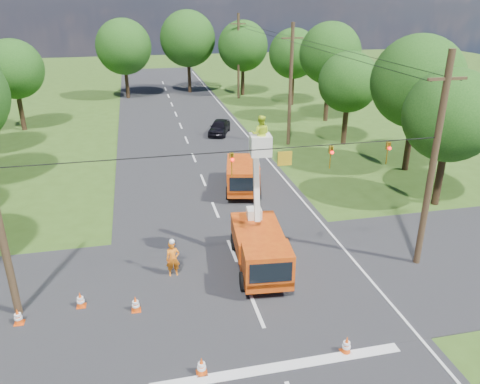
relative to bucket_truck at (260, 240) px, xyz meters
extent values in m
plane|color=#345118|center=(-0.96, 16.82, -1.55)|extent=(140.00, 140.00, 0.00)
cube|color=black|center=(-0.96, 16.82, -1.55)|extent=(12.00, 100.00, 0.06)
cube|color=black|center=(-0.96, -1.18, -1.55)|extent=(56.00, 10.00, 0.07)
cube|color=silver|center=(-0.96, -6.38, -1.55)|extent=(9.00, 0.45, 0.02)
cube|color=silver|center=(4.64, 16.82, -1.55)|extent=(0.12, 90.00, 0.02)
cube|color=#D1520E|center=(0.01, 0.15, -0.87)|extent=(2.61, 5.83, 0.42)
cube|color=#D1520E|center=(-0.18, -1.87, -0.13)|extent=(2.22, 1.80, 1.41)
cube|color=black|center=(-0.26, -2.66, -0.09)|extent=(1.79, 0.23, 0.90)
cube|color=#D1520E|center=(0.09, 0.90, -0.28)|extent=(2.54, 3.69, 0.94)
cylinder|color=black|center=(-1.14, -1.54, -1.11)|extent=(0.38, 0.89, 0.87)
cylinder|color=black|center=(0.82, -1.73, -1.11)|extent=(0.38, 0.89, 0.87)
cylinder|color=black|center=(-0.80, 2.03, -1.11)|extent=(0.38, 0.89, 0.87)
cylinder|color=black|center=(1.17, 1.84, -1.11)|extent=(0.38, 0.89, 0.87)
cube|color=silver|center=(0.19, 1.93, 0.43)|extent=(0.77, 0.77, 0.52)
cube|color=silver|center=(0.14, 1.42, 2.50)|extent=(0.39, 1.28, 4.09)
cube|color=silver|center=(0.04, 0.43, 4.44)|extent=(0.98, 0.98, 0.90)
imported|color=#C6E526|center=(0.04, 0.43, 4.92)|extent=(0.95, 0.83, 1.63)
cube|color=#D1520E|center=(1.45, 9.81, -0.89)|extent=(3.13, 5.77, 0.41)
cube|color=#D1520E|center=(1.03, 7.90, -0.18)|extent=(2.29, 1.94, 1.37)
cube|color=black|center=(0.86, 7.14, -0.13)|extent=(1.70, 0.42, 0.87)
cube|color=#D1520E|center=(1.61, 10.53, -0.32)|extent=(2.82, 3.75, 0.91)
cylinder|color=black|center=(0.14, 8.33, -1.13)|extent=(0.46, 0.88, 0.84)
cylinder|color=black|center=(2.01, 7.92, -1.13)|extent=(0.46, 0.88, 0.84)
cylinder|color=black|center=(0.89, 11.71, -1.13)|extent=(0.46, 0.88, 0.84)
cylinder|color=black|center=(2.76, 11.30, -1.13)|extent=(0.46, 0.88, 0.84)
imported|color=orange|center=(-4.04, 0.29, -0.67)|extent=(0.67, 0.46, 1.75)
imported|color=black|center=(2.28, 23.23, -0.87)|extent=(2.94, 4.26, 1.35)
cone|color=#E0470B|center=(-3.66, -6.07, -1.17)|extent=(0.36, 0.36, 0.70)
cube|color=#E0470B|center=(-3.66, -6.07, -1.51)|extent=(0.38, 0.38, 0.04)
cylinder|color=white|center=(-3.66, -6.07, -1.11)|extent=(0.26, 0.26, 0.09)
cylinder|color=white|center=(-3.66, -6.07, -1.26)|extent=(0.31, 0.31, 0.09)
cone|color=#E0470B|center=(1.59, -6.18, -1.17)|extent=(0.36, 0.36, 0.70)
cube|color=#E0470B|center=(1.59, -6.18, -1.51)|extent=(0.38, 0.38, 0.04)
cylinder|color=white|center=(1.59, -6.18, -1.11)|extent=(0.26, 0.26, 0.09)
cylinder|color=white|center=(1.59, -6.18, -1.26)|extent=(0.31, 0.31, 0.09)
cone|color=#E0470B|center=(0.61, 4.71, -1.17)|extent=(0.36, 0.36, 0.70)
cube|color=#E0470B|center=(0.61, 4.71, -1.51)|extent=(0.38, 0.38, 0.04)
cylinder|color=white|center=(0.61, 4.71, -1.11)|extent=(0.26, 0.26, 0.09)
cylinder|color=white|center=(0.61, 4.71, -1.26)|extent=(0.31, 0.31, 0.09)
cone|color=#E0470B|center=(-5.79, -2.04, -1.17)|extent=(0.36, 0.36, 0.70)
cube|color=#E0470B|center=(-5.79, -2.04, -1.51)|extent=(0.38, 0.38, 0.04)
cylinder|color=white|center=(-5.79, -2.04, -1.11)|extent=(0.26, 0.26, 0.09)
cylinder|color=white|center=(-5.79, -2.04, -1.26)|extent=(0.31, 0.31, 0.09)
cone|color=#E0470B|center=(-8.01, -1.26, -1.17)|extent=(0.36, 0.36, 0.70)
cube|color=#E0470B|center=(-8.01, -1.26, -1.51)|extent=(0.38, 0.38, 0.04)
cylinder|color=white|center=(-8.01, -1.26, -1.11)|extent=(0.26, 0.26, 0.09)
cylinder|color=white|center=(-8.01, -1.26, -1.26)|extent=(0.31, 0.31, 0.09)
cone|color=#E0470B|center=(-10.31, -1.86, -1.17)|extent=(0.36, 0.36, 0.70)
cube|color=#E0470B|center=(-10.31, -1.86, -1.51)|extent=(0.38, 0.38, 0.04)
cylinder|color=white|center=(-10.31, -1.86, -1.11)|extent=(0.26, 0.26, 0.09)
cylinder|color=white|center=(-10.31, -1.86, -1.26)|extent=(0.31, 0.31, 0.09)
cone|color=#E0470B|center=(3.38, 13.32, -1.17)|extent=(0.36, 0.36, 0.70)
cube|color=#E0470B|center=(3.38, 13.32, -1.51)|extent=(0.38, 0.38, 0.04)
cylinder|color=white|center=(3.38, 13.32, -1.11)|extent=(0.26, 0.26, 0.09)
cylinder|color=white|center=(3.38, 13.32, -1.26)|extent=(0.31, 0.31, 0.09)
cylinder|color=#4C3823|center=(7.54, -1.18, 3.45)|extent=(0.30, 0.30, 10.00)
cube|color=#4C3823|center=(7.54, -1.18, 7.25)|extent=(1.80, 0.12, 0.12)
cylinder|color=#4C3823|center=(7.54, 18.82, 3.45)|extent=(0.30, 0.30, 10.00)
cube|color=#4C3823|center=(7.54, 18.82, 7.25)|extent=(1.80, 0.12, 0.12)
cylinder|color=#4C3823|center=(7.54, 38.82, 3.45)|extent=(0.30, 0.30, 10.00)
cube|color=#4C3823|center=(7.54, 38.82, 7.25)|extent=(1.80, 0.12, 0.12)
cylinder|color=black|center=(-1.46, -1.18, 4.75)|extent=(18.00, 0.04, 0.04)
cube|color=#B18815|center=(0.64, -1.18, 4.30)|extent=(0.60, 0.05, 0.60)
imported|color=#B18815|center=(-1.56, -1.18, 4.20)|extent=(0.16, 0.20, 1.00)
sphere|color=#FF0C0C|center=(-1.56, -1.30, 4.45)|extent=(0.14, 0.14, 0.14)
imported|color=#B18815|center=(2.64, -1.18, 4.20)|extent=(0.16, 0.20, 1.00)
sphere|color=#FF0C0C|center=(2.64, -1.30, 4.45)|extent=(0.14, 0.14, 0.14)
imported|color=#B18815|center=(5.24, -1.18, 4.20)|extent=(0.16, 0.20, 1.00)
sphere|color=#FF0C0C|center=(5.24, -1.30, 4.45)|extent=(0.14, 0.14, 0.14)
cylinder|color=#382616|center=(-15.76, 28.82, 0.48)|extent=(0.44, 0.44, 4.05)
sphere|color=#1A4612|center=(-15.76, 28.82, 4.16)|extent=(5.40, 5.40, 5.40)
cylinder|color=#382616|center=(12.54, 4.82, 0.43)|extent=(0.44, 0.44, 3.96)
sphere|color=#1A4612|center=(12.54, 4.82, 4.03)|extent=(5.40, 5.40, 5.40)
cylinder|color=#382616|center=(14.04, 10.82, 0.74)|extent=(0.44, 0.44, 4.58)
sphere|color=#1A4612|center=(14.04, 10.82, 4.90)|extent=(6.40, 6.40, 6.40)
cylinder|color=#382616|center=(12.24, 17.82, 0.34)|extent=(0.44, 0.44, 3.78)
sphere|color=#1A4612|center=(12.24, 17.82, 3.78)|extent=(5.00, 5.00, 5.00)
cylinder|color=#382616|center=(13.84, 25.82, 0.83)|extent=(0.44, 0.44, 4.75)
sphere|color=#1A4612|center=(13.84, 25.82, 5.15)|extent=(6.00, 6.00, 6.00)
cylinder|color=#382616|center=(12.84, 33.82, 0.52)|extent=(0.44, 0.44, 4.14)
sphere|color=#1A4612|center=(12.84, 33.82, 4.28)|extent=(5.60, 5.60, 5.60)
cylinder|color=#382616|center=(-5.96, 41.82, 0.65)|extent=(0.44, 0.44, 4.40)
sphere|color=#1A4612|center=(-5.96, 41.82, 4.65)|extent=(6.60, 6.60, 6.60)
cylinder|color=#382616|center=(2.04, 43.82, 0.87)|extent=(0.44, 0.44, 4.84)
sphere|color=#1A4612|center=(2.04, 43.82, 5.27)|extent=(7.00, 7.00, 7.00)
cylinder|color=#382616|center=(8.54, 40.82, 0.61)|extent=(0.44, 0.44, 4.31)
sphere|color=#1A4612|center=(8.54, 40.82, 4.53)|extent=(6.20, 6.20, 6.20)
camera|label=1|loc=(-5.08, -18.37, 10.46)|focal=35.00mm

